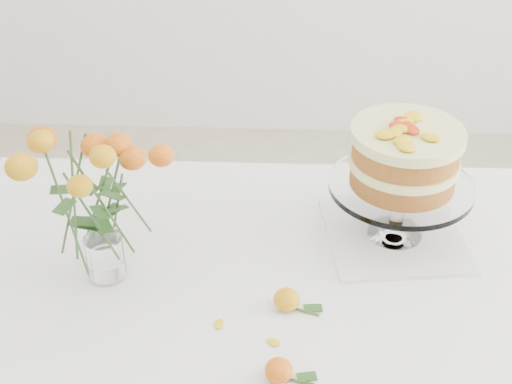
% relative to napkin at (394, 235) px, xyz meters
% --- Properties ---
extents(table, '(1.43, 0.93, 0.76)m').
position_rel_napkin_xyz_m(table, '(-0.23, -0.18, -0.09)').
color(table, tan).
rests_on(table, ground).
extents(napkin, '(0.31, 0.31, 0.01)m').
position_rel_napkin_xyz_m(napkin, '(0.00, 0.00, 0.00)').
color(napkin, white).
rests_on(napkin, table).
extents(cake_stand, '(0.29, 0.29, 0.26)m').
position_rel_napkin_xyz_m(cake_stand, '(-0.00, 0.00, 0.18)').
color(cake_stand, white).
rests_on(cake_stand, napkin).
extents(rose_vase, '(0.28, 0.28, 0.37)m').
position_rel_napkin_xyz_m(rose_vase, '(-0.58, -0.15, 0.21)').
color(rose_vase, white).
rests_on(rose_vase, table).
extents(loose_rose_near, '(0.09, 0.05, 0.04)m').
position_rel_napkin_xyz_m(loose_rose_near, '(-0.22, -0.23, 0.02)').
color(loose_rose_near, gold).
rests_on(loose_rose_near, table).
extents(loose_rose_far, '(0.08, 0.05, 0.04)m').
position_rel_napkin_xyz_m(loose_rose_far, '(-0.24, -0.40, 0.02)').
color(loose_rose_far, red).
rests_on(loose_rose_far, table).
extents(stray_petal_a, '(0.03, 0.02, 0.00)m').
position_rel_napkin_xyz_m(stray_petal_a, '(-0.35, -0.28, -0.00)').
color(stray_petal_a, yellow).
rests_on(stray_petal_a, table).
extents(stray_petal_b, '(0.03, 0.02, 0.00)m').
position_rel_napkin_xyz_m(stray_petal_b, '(-0.25, -0.32, -0.00)').
color(stray_petal_b, yellow).
rests_on(stray_petal_b, table).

